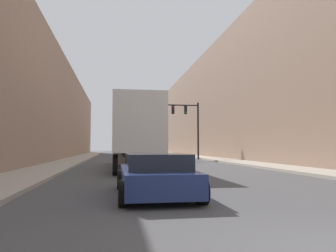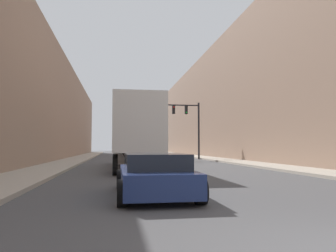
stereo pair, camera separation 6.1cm
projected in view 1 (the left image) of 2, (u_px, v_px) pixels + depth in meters
name	position (u px, v px, depth m)	size (l,w,h in m)	color
sidewalk_right	(214.00, 159.00, 34.56)	(2.60, 80.00, 0.15)	#B2A899
sidewalk_left	(74.00, 160.00, 32.26)	(2.60, 80.00, 0.15)	#B2A899
building_right	(252.00, 95.00, 35.68)	(6.00, 80.00, 13.94)	#997A66
building_left	(30.00, 105.00, 31.90)	(6.00, 80.00, 10.95)	#997A66
semi_truck	(133.00, 133.00, 21.45)	(2.59, 13.26, 4.04)	silver
sedan_car	(155.00, 175.00, 9.35)	(2.14, 4.44, 1.21)	navy
traffic_signal_gantry	(185.00, 119.00, 35.40)	(5.66, 0.35, 6.15)	black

